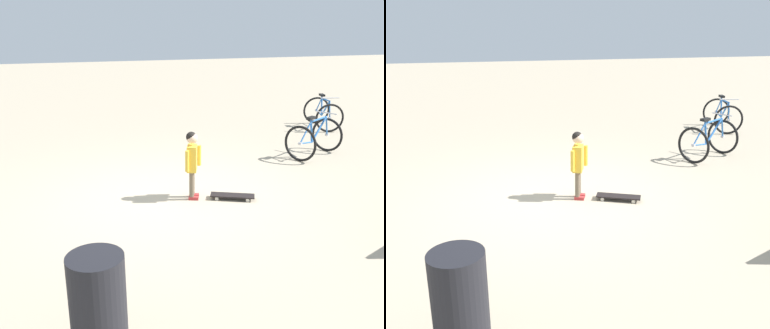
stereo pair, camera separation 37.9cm
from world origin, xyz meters
The scene contains 6 objects.
ground_plane centered at (0.00, 0.00, 0.00)m, with size 50.00×50.00×0.00m, color tan.
child_person centered at (0.13, 0.36, 0.66)m, with size 0.29×0.32×1.06m.
skateboard centered at (0.36, 0.94, 0.06)m, with size 0.45×0.69×0.07m.
bicycle_near centered at (-1.33, 3.38, 0.38)m, with size 1.12×1.28×0.85m.
bicycle_mid centered at (-3.51, 4.97, 0.38)m, with size 1.21×0.94×0.85m.
trash_bin centered at (3.22, -1.35, 0.47)m, with size 0.45×0.45×0.94m, color black.
Camera 2 is at (6.38, -1.14, 2.63)m, focal length 41.59 mm.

